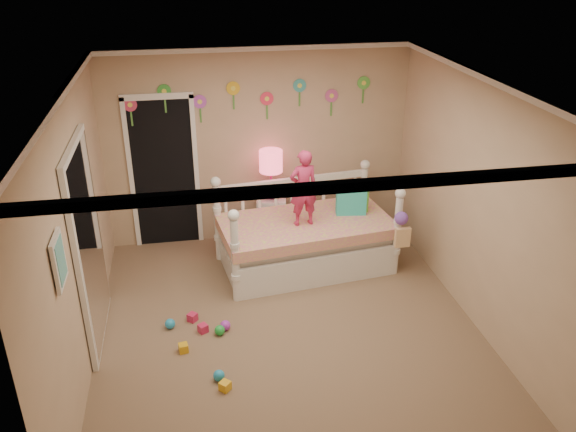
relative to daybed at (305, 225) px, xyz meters
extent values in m
cube|color=#7F684C|center=(-0.44, -1.29, -0.58)|extent=(4.00, 4.50, 0.01)
cube|color=white|center=(-0.44, -1.29, 2.02)|extent=(4.00, 4.50, 0.01)
cube|color=tan|center=(-0.44, 0.96, 0.72)|extent=(4.00, 0.01, 2.60)
cube|color=tan|center=(-2.44, -1.29, 0.72)|extent=(0.01, 4.50, 2.60)
cube|color=tan|center=(1.56, -1.29, 0.72)|extent=(0.01, 4.50, 2.60)
cube|color=#25BD91|center=(0.60, 0.08, 0.25)|extent=(0.39, 0.18, 0.37)
cube|color=#75CF3F|center=(0.65, 0.15, 0.23)|extent=(0.35, 0.14, 0.33)
imported|color=#CD2E5F|center=(-0.05, -0.10, 0.54)|extent=(0.37, 0.27, 0.95)
cube|color=white|center=(-0.32, 0.72, -0.25)|extent=(0.43, 0.36, 0.65)
sphere|color=#D21C82|center=(-0.32, 0.72, 0.16)|extent=(0.18, 0.18, 0.18)
cylinder|color=#D21C82|center=(-0.32, 0.72, 0.36)|extent=(0.03, 0.03, 0.39)
cylinder|color=#F0485F|center=(-0.32, 0.72, 0.60)|extent=(0.31, 0.31, 0.29)
cube|color=black|center=(-1.69, 0.95, 0.46)|extent=(0.90, 0.04, 2.07)
cube|color=white|center=(-2.40, -0.99, 0.47)|extent=(0.07, 1.30, 2.10)
cube|color=white|center=(-2.41, -2.19, 0.97)|extent=(0.05, 0.34, 0.42)
camera|label=1|loc=(-1.37, -6.37, 3.23)|focal=36.61mm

